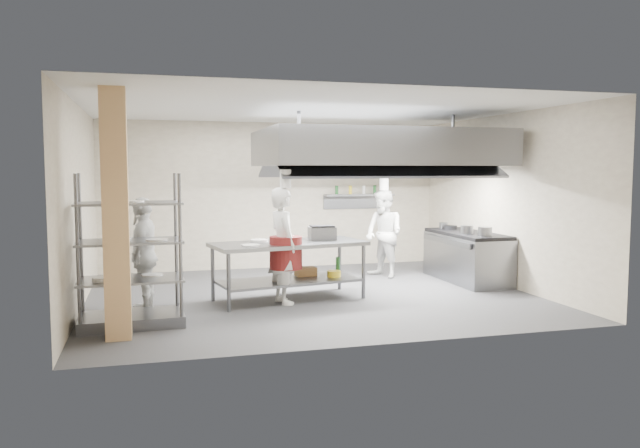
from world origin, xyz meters
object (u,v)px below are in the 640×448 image
object	(u,v)px
island	(289,271)
pass_rack	(130,250)
griddle	(322,233)
cooking_range	(467,258)
chef_plating	(144,255)
chef_line	(384,234)
stockpot	(467,230)
chef_head	(283,246)

from	to	relation	value
island	pass_rack	bearing A→B (deg)	-166.15
pass_rack	griddle	world-z (taller)	pass_rack
cooking_range	griddle	world-z (taller)	griddle
island	pass_rack	size ratio (longest dim) A/B	1.19
island	chef_plating	distance (m)	2.23
pass_rack	chef_plating	bearing A→B (deg)	74.49
chef_line	pass_rack	bearing A→B (deg)	-82.48
chef_line	chef_plating	xyz separation A→B (m)	(-4.36, -1.86, -0.00)
chef_line	stockpot	bearing A→B (deg)	24.32
pass_rack	chef_plating	xyz separation A→B (m)	(0.17, 0.71, -0.17)
island	cooking_range	xyz separation A→B (m)	(3.50, 0.74, -0.04)
pass_rack	stockpot	world-z (taller)	pass_rack
pass_rack	stockpot	bearing A→B (deg)	12.30
island	chef_head	bearing A→B (deg)	-131.20
cooking_range	chef_head	distance (m)	3.80
island	griddle	size ratio (longest dim) A/B	5.69
cooking_range	stockpot	xyz separation A→B (m)	(-0.18, -0.30, 0.56)
chef_head	chef_plating	xyz separation A→B (m)	(-2.04, -0.10, -0.06)
island	chef_plating	bearing A→B (deg)	178.54
chef_plating	griddle	world-z (taller)	chef_plating
pass_rack	chef_head	xyz separation A→B (m)	(2.20, 0.81, -0.11)
cooking_range	chef_line	world-z (taller)	chef_line
chef_plating	chef_line	bearing A→B (deg)	125.49
chef_plating	griddle	xyz separation A→B (m)	(2.77, 0.53, 0.19)
chef_line	chef_plating	world-z (taller)	chef_line
cooking_range	stockpot	size ratio (longest dim) A/B	9.01
cooking_range	pass_rack	bearing A→B (deg)	-163.08
pass_rack	griddle	distance (m)	3.19
island	chef_line	xyz separation A→B (m)	(2.19, 1.53, 0.37)
chef_head	chef_line	xyz separation A→B (m)	(2.32, 1.76, -0.06)
pass_rack	chef_line	size ratio (longest dim) A/B	1.20
chef_plating	stockpot	size ratio (longest dim) A/B	7.44
pass_rack	griddle	bearing A→B (deg)	20.50
island	pass_rack	distance (m)	2.62
pass_rack	stockpot	xyz separation A→B (m)	(5.67, 1.48, -0.02)
cooking_range	island	bearing A→B (deg)	-168.06
chef_head	stockpot	bearing A→B (deg)	-89.09
island	chef_line	world-z (taller)	chef_line
cooking_range	griddle	bearing A→B (deg)	-169.42
chef_head	griddle	bearing A→B (deg)	-69.79
chef_line	griddle	distance (m)	2.08
cooking_range	chef_plating	size ratio (longest dim) A/B	1.21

